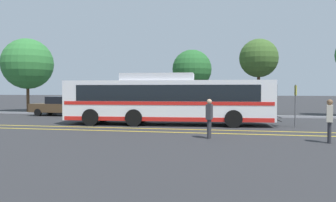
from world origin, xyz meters
TOP-DOWN VIEW (x-y plane):
  - ground_plane at (0.00, 0.00)m, footprint 220.00×220.00m
  - lane_strip_0 at (-0.42, -2.64)m, footprint 32.40×0.20m
  - lane_strip_1 at (-0.42, -3.98)m, footprint 32.40×0.20m
  - curb_strip at (-0.42, 6.24)m, footprint 40.40×0.36m
  - transit_bus at (-0.44, -0.44)m, footprint 12.85×3.37m
  - parked_car_0 at (-10.58, 4.83)m, footprint 4.64×2.03m
  - parked_car_1 at (-5.62, 5.12)m, footprint 4.08×2.12m
  - pedestrian_0 at (7.22, -6.06)m, footprint 0.31×0.46m
  - pedestrian_1 at (2.44, -5.72)m, footprint 0.29×0.45m
  - bus_stop_sign at (6.94, -0.50)m, footprint 0.07×0.40m
  - tree_0 at (-16.06, 8.58)m, footprint 4.88×4.88m
  - tree_2 at (5.75, 10.24)m, footprint 3.43×3.43m
  - tree_3 at (-0.29, 10.69)m, footprint 3.69×3.69m

SIDE VIEW (x-z plane):
  - ground_plane at x=0.00m, z-range 0.00..0.00m
  - lane_strip_0 at x=-0.42m, z-range 0.00..0.01m
  - lane_strip_1 at x=-0.42m, z-range 0.00..0.01m
  - curb_strip at x=-0.42m, z-range 0.00..0.15m
  - parked_car_1 at x=-5.62m, z-range 0.01..1.52m
  - parked_car_0 at x=-10.58m, z-range -0.01..1.57m
  - pedestrian_1 at x=2.44m, z-range 0.12..1.85m
  - pedestrian_0 at x=7.22m, z-range 0.12..1.87m
  - bus_stop_sign at x=6.94m, z-range 0.32..2.74m
  - transit_bus at x=-0.44m, z-range -0.01..3.12m
  - tree_3 at x=-0.29m, z-range 1.10..7.02m
  - tree_0 at x=-16.06m, z-range 1.11..8.21m
  - tree_2 at x=5.75m, z-range 1.60..8.29m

